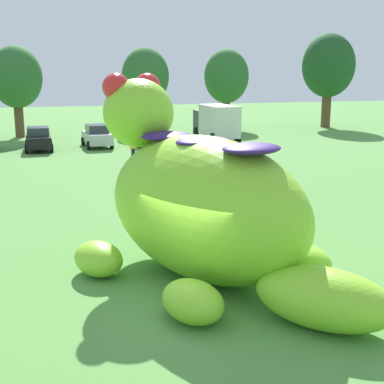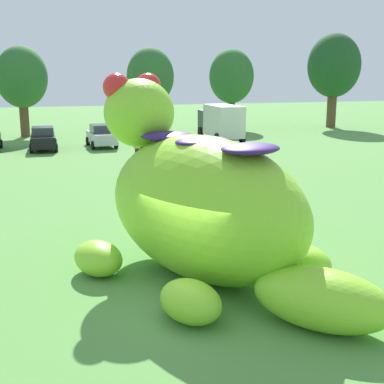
% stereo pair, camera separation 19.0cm
% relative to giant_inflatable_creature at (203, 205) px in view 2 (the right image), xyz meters
% --- Properties ---
extents(ground_plane, '(160.00, 160.00, 0.00)m').
position_rel_giant_inflatable_creature_xyz_m(ground_plane, '(-0.65, -1.39, -2.03)').
color(ground_plane, '#568E42').
extents(giant_inflatable_creature, '(8.41, 9.56, 5.54)m').
position_rel_giant_inflatable_creature_xyz_m(giant_inflatable_creature, '(0.00, 0.00, 0.00)').
color(giant_inflatable_creature, '#8CD12D').
rests_on(giant_inflatable_creature, ground).
extents(car_black, '(1.98, 4.12, 1.72)m').
position_rel_giant_inflatable_creature_xyz_m(car_black, '(-3.80, 26.55, -1.17)').
color(car_black, black).
rests_on(car_black, ground).
extents(car_silver, '(2.12, 4.19, 1.72)m').
position_rel_giant_inflatable_creature_xyz_m(car_silver, '(0.49, 27.12, -1.17)').
color(car_silver, '#B7BABF').
rests_on(car_silver, ground).
extents(car_yellow, '(2.00, 4.13, 1.72)m').
position_rel_giant_inflatable_creature_xyz_m(car_yellow, '(4.16, 27.25, -1.17)').
color(car_yellow, yellow).
rests_on(car_yellow, ground).
extents(box_truck, '(2.40, 6.42, 2.95)m').
position_rel_giant_inflatable_creature_xyz_m(box_truck, '(10.52, 28.27, -0.43)').
color(box_truck, '#333842').
rests_on(box_truck, ground).
extents(tree_mid_left, '(4.41, 4.41, 7.82)m').
position_rel_giant_inflatable_creature_xyz_m(tree_mid_left, '(-5.18, 35.56, 3.09)').
color(tree_mid_left, brown).
rests_on(tree_mid_left, ground).
extents(tree_centre_left, '(4.43, 4.43, 7.86)m').
position_rel_giant_inflatable_creature_xyz_m(tree_centre_left, '(6.34, 36.34, 3.11)').
color(tree_centre_left, brown).
rests_on(tree_centre_left, ground).
extents(tree_centre, '(4.43, 4.43, 7.86)m').
position_rel_giant_inflatable_creature_xyz_m(tree_centre, '(14.72, 37.04, 3.11)').
color(tree_centre, brown).
rests_on(tree_centre, ground).
extents(tree_centre_right, '(5.32, 5.32, 9.44)m').
position_rel_giant_inflatable_creature_xyz_m(tree_centre_right, '(25.15, 35.33, 4.15)').
color(tree_centre_right, brown).
rests_on(tree_centre_right, ground).
extents(spectator_near_inflatable, '(0.38, 0.26, 1.71)m').
position_rel_giant_inflatable_creature_xyz_m(spectator_near_inflatable, '(3.76, 19.23, -1.18)').
color(spectator_near_inflatable, '#2D334C').
rests_on(spectator_near_inflatable, ground).
extents(spectator_mid_field, '(0.38, 0.26, 1.71)m').
position_rel_giant_inflatable_creature_xyz_m(spectator_mid_field, '(1.80, 19.46, -1.18)').
color(spectator_mid_field, black).
rests_on(spectator_mid_field, ground).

